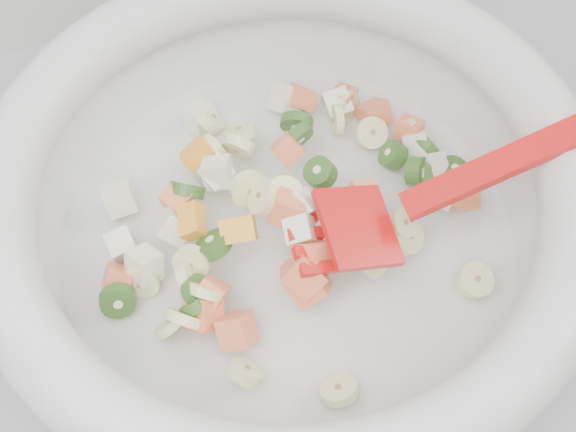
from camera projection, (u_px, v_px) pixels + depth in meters
name	position (u px, v px, depth m)	size (l,w,h in m)	color
counter	(344.00, 411.00, 1.01)	(2.00, 0.60, 0.90)	gray
mixing_bowl	(288.00, 203.00, 0.56)	(0.48, 0.43, 0.15)	silver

